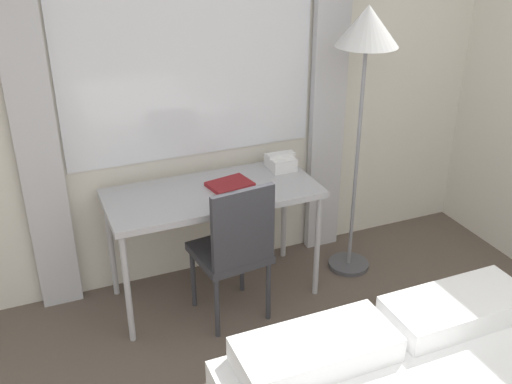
{
  "coord_description": "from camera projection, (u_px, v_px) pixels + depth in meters",
  "views": [
    {
      "loc": [
        -1.18,
        -0.63,
        2.31
      ],
      "look_at": [
        -0.07,
        2.03,
        0.89
      ],
      "focal_mm": 42.0,
      "sensor_mm": 36.0,
      "label": 1
    }
  ],
  "objects": [
    {
      "name": "wall_back_with_window",
      "position": [
        215.0,
        73.0,
        3.66
      ],
      "size": [
        4.8,
        0.13,
        2.7
      ],
      "color": "silver",
      "rests_on": "ground_plane"
    },
    {
      "name": "desk",
      "position": [
        213.0,
        200.0,
        3.6
      ],
      "size": [
        1.27,
        0.57,
        0.74
      ],
      "color": "#B2B2B7",
      "rests_on": "ground_plane"
    },
    {
      "name": "desk_chair",
      "position": [
        235.0,
        246.0,
        3.45
      ],
      "size": [
        0.44,
        0.44,
        0.92
      ],
      "rotation": [
        0.0,
        0.0,
        0.11
      ],
      "color": "#333338",
      "rests_on": "ground_plane"
    },
    {
      "name": "standing_lamp",
      "position": [
        366.0,
        47.0,
        3.52
      ],
      "size": [
        0.38,
        0.38,
        1.77
      ],
      "color": "#4C4C51",
      "rests_on": "ground_plane"
    },
    {
      "name": "telephone",
      "position": [
        281.0,
        162.0,
        3.85
      ],
      "size": [
        0.18,
        0.18,
        0.11
      ],
      "color": "white",
      "rests_on": "desk"
    },
    {
      "name": "book",
      "position": [
        230.0,
        184.0,
        3.62
      ],
      "size": [
        0.29,
        0.23,
        0.02
      ],
      "rotation": [
        0.0,
        0.0,
        0.19
      ],
      "color": "maroon",
      "rests_on": "desk"
    }
  ]
}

